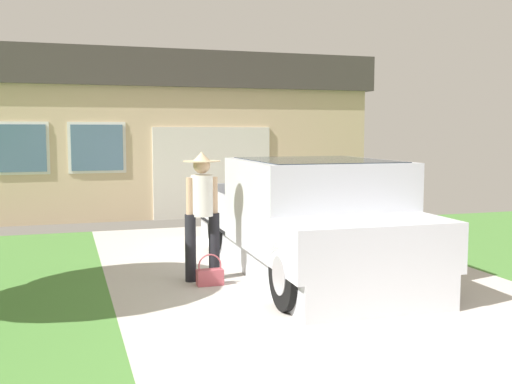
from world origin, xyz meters
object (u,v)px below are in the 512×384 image
object	(u,v)px
person_with_hat	(202,207)
handbag	(210,276)
house_with_garage	(158,134)
wheeled_trash_bin	(393,196)
pickup_truck	(309,221)

from	to	relation	value
person_with_hat	handbag	size ratio (longest dim) A/B	4.19
handbag	house_with_garage	world-z (taller)	house_with_garage
person_with_hat	wheeled_trash_bin	xyz separation A→B (m)	(5.03, 3.61, -0.39)
house_with_garage	wheeled_trash_bin	bearing A→B (deg)	-49.60
pickup_truck	house_with_garage	xyz separation A→B (m)	(-0.83, 8.68, 1.21)
pickup_truck	person_with_hat	size ratio (longest dim) A/B	3.20
pickup_truck	handbag	world-z (taller)	pickup_truck
house_with_garage	pickup_truck	bearing A→B (deg)	-84.53
handbag	pickup_truck	bearing A→B (deg)	10.78
wheeled_trash_bin	person_with_hat	bearing A→B (deg)	-144.34
house_with_garage	wheeled_trash_bin	distance (m)	6.79
pickup_truck	wheeled_trash_bin	size ratio (longest dim) A/B	4.86
pickup_truck	handbag	size ratio (longest dim) A/B	13.41
pickup_truck	person_with_hat	world-z (taller)	person_with_hat
person_with_hat	wheeled_trash_bin	world-z (taller)	person_with_hat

